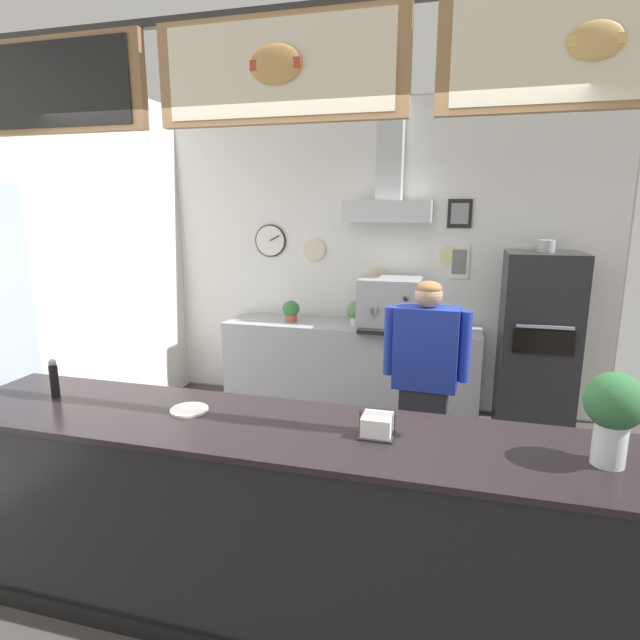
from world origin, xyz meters
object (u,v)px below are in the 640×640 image
(pepper_grinder, at_px, (54,378))
(napkin_holder, at_px, (377,426))
(shop_worker, at_px, (425,384))
(condiment_plate, at_px, (189,410))
(espresso_machine, at_px, (390,304))
(pizza_oven, at_px, (537,348))
(potted_oregano, at_px, (291,310))
(basil_vase, at_px, (614,412))
(potted_thyme, at_px, (427,315))
(potted_sage, at_px, (356,312))

(pepper_grinder, relative_size, napkin_holder, 1.32)
(shop_worker, relative_size, condiment_plate, 8.12)
(espresso_machine, bearing_deg, pizza_oven, -5.78)
(potted_oregano, distance_m, condiment_plate, 2.66)
(shop_worker, relative_size, potted_oregano, 7.28)
(basil_vase, bearing_deg, potted_thyme, 108.18)
(pepper_grinder, bearing_deg, condiment_plate, 0.85)
(shop_worker, xyz_separation_m, basil_vase, (0.81, -1.34, 0.42))
(shop_worker, xyz_separation_m, condiment_plate, (-1.10, -1.28, 0.20))
(potted_oregano, xyz_separation_m, basil_vase, (2.24, -2.70, 0.23))
(pepper_grinder, xyz_separation_m, condiment_plate, (0.81, 0.01, -0.10))
(potted_oregano, bearing_deg, napkin_holder, -64.05)
(pepper_grinder, distance_m, condiment_plate, 0.81)
(shop_worker, height_order, condiment_plate, shop_worker)
(pepper_grinder, distance_m, basil_vase, 2.72)
(potted_oregano, distance_m, basil_vase, 3.52)
(condiment_plate, height_order, napkin_holder, napkin_holder)
(potted_thyme, bearing_deg, potted_sage, -178.49)
(shop_worker, relative_size, potted_sage, 6.62)
(pizza_oven, relative_size, potted_thyme, 7.14)
(shop_worker, bearing_deg, napkin_holder, 87.69)
(pizza_oven, distance_m, shop_worker, 1.50)
(pepper_grinder, bearing_deg, pizza_oven, 42.03)
(shop_worker, bearing_deg, espresso_machine, -68.87)
(basil_vase, bearing_deg, napkin_holder, 178.56)
(potted_thyme, height_order, pepper_grinder, pepper_grinder)
(pizza_oven, distance_m, pepper_grinder, 3.76)
(pizza_oven, distance_m, basil_vase, 2.59)
(espresso_machine, distance_m, potted_oregano, 1.01)
(shop_worker, bearing_deg, pepper_grinder, 37.51)
(potted_oregano, distance_m, potted_sage, 0.67)
(basil_vase, relative_size, condiment_plate, 2.01)
(potted_sage, bearing_deg, shop_worker, -60.66)
(pizza_oven, distance_m, potted_oregano, 2.32)
(potted_thyme, xyz_separation_m, potted_sage, (-0.69, -0.02, -0.00))
(potted_thyme, bearing_deg, napkin_holder, -91.07)
(espresso_machine, xyz_separation_m, basil_vase, (1.25, -2.69, 0.11))
(potted_thyme, height_order, potted_sage, potted_thyme)
(pizza_oven, bearing_deg, espresso_machine, 174.22)
(pizza_oven, relative_size, condiment_plate, 9.22)
(basil_vase, bearing_deg, pepper_grinder, 179.07)
(espresso_machine, distance_m, napkin_holder, 2.68)
(pizza_oven, height_order, condiment_plate, pizza_oven)
(pizza_oven, bearing_deg, potted_sage, 174.98)
(condiment_plate, relative_size, napkin_holder, 1.17)
(potted_thyme, height_order, basil_vase, basil_vase)
(shop_worker, distance_m, potted_oregano, 1.98)
(pepper_grinder, bearing_deg, shop_worker, 34.18)
(potted_oregano, bearing_deg, pepper_grinder, -100.11)
(potted_sage, bearing_deg, potted_oregano, -179.90)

